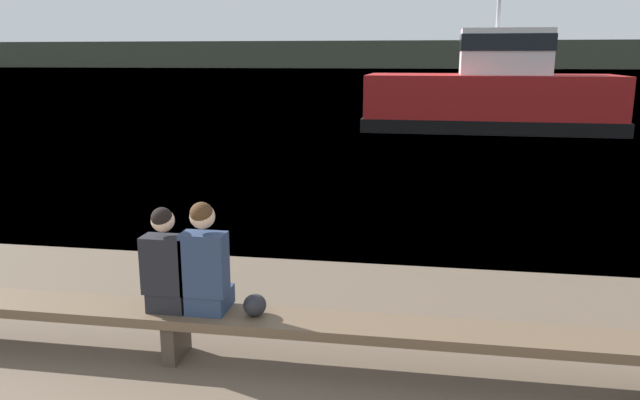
{
  "coord_description": "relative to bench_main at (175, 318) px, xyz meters",
  "views": [
    {
      "loc": [
        1.86,
        -1.66,
        2.65
      ],
      "look_at": [
        0.54,
        6.22,
        0.8
      ],
      "focal_mm": 35.0,
      "sensor_mm": 36.0,
      "label": 1
    }
  ],
  "objects": [
    {
      "name": "shopping_bag",
      "position": [
        0.73,
        0.01,
        0.17
      ],
      "size": [
        0.2,
        0.21,
        0.19
      ],
      "color": "#232328",
      "rests_on": "bench_main"
    },
    {
      "name": "far_shoreline",
      "position": [
        0.27,
        140.16,
        2.58
      ],
      "size": [
        600.0,
        12.0,
        5.92
      ],
      "primitive_type": "cube",
      "color": "#424738",
      "rests_on": "ground"
    },
    {
      "name": "person_right",
      "position": [
        0.3,
        0.01,
        0.52
      ],
      "size": [
        0.39,
        0.42,
        1.01
      ],
      "color": "navy",
      "rests_on": "bench_main"
    },
    {
      "name": "bench_main",
      "position": [
        0.0,
        0.0,
        0.0
      ],
      "size": [
        8.86,
        0.48,
        0.45
      ],
      "color": "brown",
      "rests_on": "ground"
    },
    {
      "name": "water_surface",
      "position": [
        0.27,
        122.88,
        -0.38
      ],
      "size": [
        240.0,
        240.0,
        0.0
      ],
      "primitive_type": "plane",
      "color": "#426B8E",
      "rests_on": "ground"
    },
    {
      "name": "tugboat_red",
      "position": [
        4.49,
        18.79,
        0.78
      ],
      "size": [
        9.09,
        3.78,
        6.71
      ],
      "rotation": [
        0.0,
        0.0,
        1.55
      ],
      "color": "#A81919",
      "rests_on": "water_surface"
    },
    {
      "name": "person_left",
      "position": [
        -0.06,
        0.01,
        0.48
      ],
      "size": [
        0.39,
        0.42,
        0.94
      ],
      "color": "black",
      "rests_on": "bench_main"
    }
  ]
}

